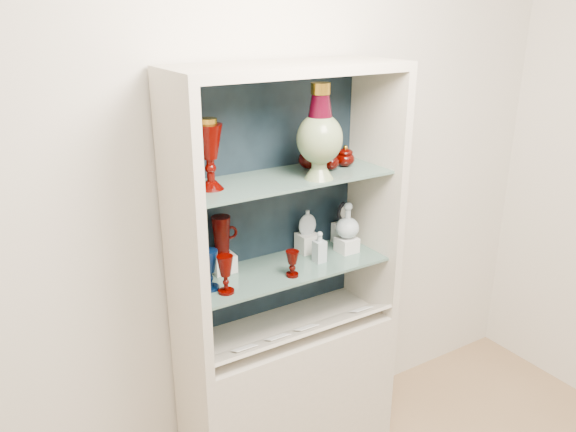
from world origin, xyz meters
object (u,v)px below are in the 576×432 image
enamel_urn (320,132)px  clear_round_decanter (348,221)px  lidded_bowl (345,155)px  ruby_pitcher (221,236)px  cameo_medallion (343,213)px  ruby_decanter_a (331,147)px  ruby_goblet_tall (226,274)px  pedestal_lamp_right (210,154)px  cobalt_goblet (210,270)px  ruby_decanter_b (309,143)px  pedestal_lamp_left (184,162)px  flat_flask (307,222)px  clear_square_bottle (319,247)px  ruby_goblet_small (292,264)px

enamel_urn → clear_round_decanter: size_ratio=2.36×
lidded_bowl → ruby_pitcher: lidded_bowl is taller
cameo_medallion → ruby_decanter_a: bearing=-170.2°
lidded_bowl → clear_round_decanter: bearing=-37.3°
ruby_goblet_tall → clear_round_decanter: clear_round_decanter is taller
pedestal_lamp_right → cobalt_goblet: 0.48m
cobalt_goblet → ruby_pitcher: bearing=47.9°
ruby_goblet_tall → cameo_medallion: bearing=13.9°
ruby_pitcher → ruby_decanter_b: bearing=2.7°
pedestal_lamp_left → cameo_medallion: bearing=4.8°
pedestal_lamp_right → ruby_decanter_b: 0.50m
ruby_decanter_a → flat_flask: (-0.05, 0.10, -0.37)m
pedestal_lamp_left → ruby_decanter_a: pedestal_lamp_left is taller
ruby_goblet_tall → clear_square_bottle: ruby_goblet_tall is taller
cameo_medallion → cobalt_goblet: bearing=165.5°
ruby_goblet_tall → clear_round_decanter: 0.68m
enamel_urn → clear_round_decanter: (0.23, 0.09, -0.46)m
enamel_urn → ruby_goblet_small: bearing=-179.0°
lidded_bowl → flat_flask: size_ratio=0.82×
pedestal_lamp_right → enamel_urn: 0.46m
ruby_decanter_a → clear_square_bottle: 0.45m
pedestal_lamp_left → cobalt_goblet: bearing=-35.6°
ruby_goblet_tall → ruby_goblet_small: 0.31m
pedestal_lamp_left → ruby_decanter_a: (0.67, -0.03, -0.02)m
pedestal_lamp_right → ruby_decanter_a: pedestal_lamp_right is taller
enamel_urn → ruby_decanter_b: bearing=71.3°
ruby_goblet_tall → flat_flask: (0.51, 0.18, 0.07)m
ruby_decanter_a → cobalt_goblet: 0.74m
ruby_goblet_tall → flat_flask: bearing=19.2°
ruby_decanter_a → cameo_medallion: ruby_decanter_a is taller
pedestal_lamp_right → ruby_goblet_tall: bearing=-87.6°
ruby_decanter_b → clear_round_decanter: bearing=-19.2°
ruby_goblet_small → ruby_pitcher: bearing=138.9°
ruby_decanter_a → cameo_medallion: 0.41m
pedestal_lamp_right → ruby_decanter_a: (0.57, -0.01, -0.04)m
pedestal_lamp_right → ruby_decanter_b: bearing=5.9°
ruby_decanter_b → clear_square_bottle: bearing=-88.8°
clear_round_decanter → flat_flask: bearing=148.5°
ruby_decanter_a → flat_flask: bearing=116.3°
ruby_goblet_tall → clear_round_decanter: (0.67, 0.08, 0.07)m
cameo_medallion → ruby_decanter_b: bearing=166.2°
ruby_goblet_tall → ruby_goblet_small: ruby_goblet_tall is taller
ruby_decanter_b → ruby_goblet_small: bearing=-140.0°
cobalt_goblet → ruby_goblet_small: bearing=-12.0°
clear_square_bottle → flat_flask: size_ratio=1.21×
cobalt_goblet → ruby_pitcher: 0.19m
cameo_medallion → clear_round_decanter: bearing=-137.9°
clear_square_bottle → ruby_pitcher: bearing=161.4°
ruby_goblet_tall → clear_square_bottle: 0.50m
enamel_urn → cobalt_goblet: (-0.48, 0.07, -0.53)m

